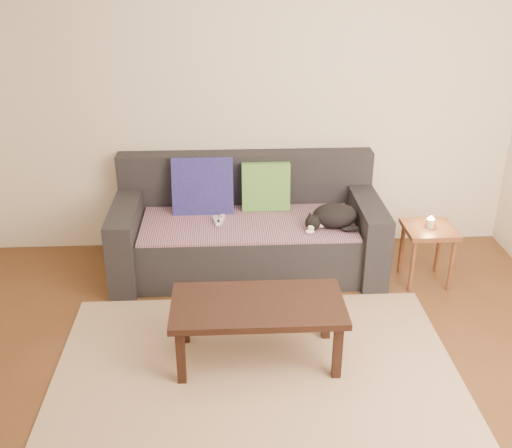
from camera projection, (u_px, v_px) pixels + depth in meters
name	position (u px, v px, depth m)	size (l,w,h in m)	color
ground	(258.00, 394.00, 3.54)	(4.50, 4.50, 0.00)	brown
back_wall	(245.00, 97.00, 4.80)	(4.50, 0.04, 2.60)	beige
sofa	(247.00, 232.00, 4.83)	(2.10, 0.94, 0.87)	#232328
throw_blanket	(248.00, 223.00, 4.70)	(1.66, 0.74, 0.02)	#3B284B
cushion_navy	(203.00, 188.00, 4.83)	(0.49, 0.12, 0.49)	#16114A
cushion_green	(266.00, 187.00, 4.86)	(0.39, 0.10, 0.39)	#0D5848
cat	(333.00, 216.00, 4.58)	(0.45, 0.35, 0.18)	black
wii_remote_a	(221.00, 220.00, 4.69)	(0.15, 0.04, 0.03)	white
wii_remote_b	(216.00, 221.00, 4.67)	(0.15, 0.04, 0.03)	white
side_table	(429.00, 237.00, 4.57)	(0.37, 0.37, 0.47)	brown
candle	(430.00, 223.00, 4.52)	(0.06, 0.06, 0.09)	beige
rug	(257.00, 377.00, 3.68)	(2.50, 1.80, 0.01)	tan
coffee_table	(258.00, 310.00, 3.68)	(1.07, 0.53, 0.43)	black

